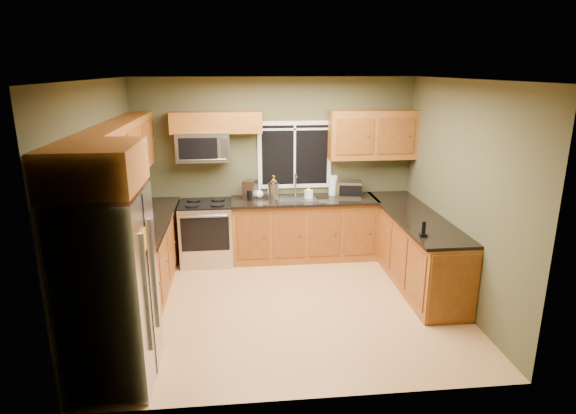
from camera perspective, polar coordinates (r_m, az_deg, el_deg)
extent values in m
plane|color=tan|center=(6.10, -0.13, -11.38)|extent=(4.20, 4.20, 0.00)
plane|color=white|center=(5.41, -0.15, 14.90)|extent=(4.20, 4.20, 0.00)
plane|color=#47472B|center=(7.35, -1.55, 4.63)|extent=(4.20, 0.00, 4.20)
plane|color=#47472B|center=(3.91, 2.52, -5.97)|extent=(4.20, 0.00, 4.20)
plane|color=#47472B|center=(5.79, -21.29, 0.33)|extent=(0.00, 3.60, 3.60)
plane|color=#47472B|center=(6.17, 19.66, 1.43)|extent=(0.00, 3.60, 3.60)
cube|color=white|center=(7.32, 0.80, 6.19)|extent=(1.12, 0.03, 1.02)
cube|color=black|center=(7.31, 0.81, 6.18)|extent=(1.00, 0.01, 0.90)
cube|color=white|center=(7.31, 0.81, 6.17)|extent=(0.03, 0.01, 0.90)
cube|color=white|center=(7.25, 0.82, 9.20)|extent=(1.00, 0.01, 0.03)
cube|color=brown|center=(6.44, -16.82, -6.15)|extent=(0.60, 2.65, 0.90)
cube|color=black|center=(6.28, -16.94, -2.18)|extent=(0.65, 2.65, 0.04)
cube|color=brown|center=(7.34, 1.91, -2.68)|extent=(2.17, 0.60, 0.90)
cube|color=black|center=(7.18, 1.98, 0.81)|extent=(2.17, 0.65, 0.04)
cube|color=brown|center=(6.80, 14.70, -4.78)|extent=(0.60, 2.50, 0.90)
cube|color=brown|center=(5.74, 19.06, -9.19)|extent=(0.56, 0.02, 0.82)
cube|color=black|center=(6.64, 14.79, -1.00)|extent=(0.65, 2.50, 0.04)
cube|color=brown|center=(6.09, -19.15, 6.21)|extent=(0.33, 2.65, 0.72)
cube|color=brown|center=(7.06, -8.49, 9.90)|extent=(1.30, 0.33, 0.30)
cube|color=brown|center=(7.35, 9.98, 8.43)|extent=(1.30, 0.33, 0.72)
cube|color=brown|center=(4.32, -21.94, 4.45)|extent=(0.72, 0.90, 0.38)
cube|color=#B7B7BC|center=(4.67, -20.48, -9.24)|extent=(0.72, 0.90, 1.80)
cube|color=slate|center=(4.39, -16.43, -9.80)|extent=(0.03, 0.04, 1.10)
cube|color=slate|center=(4.74, -15.59, -7.70)|extent=(0.03, 0.04, 1.10)
cube|color=black|center=(4.59, -16.01, -9.27)|extent=(0.01, 0.02, 1.78)
cube|color=#C48A12|center=(4.31, -16.67, -3.81)|extent=(0.01, 0.14, 0.20)
cube|color=#B7B7BC|center=(7.27, -9.59, -3.09)|extent=(0.76, 0.65, 0.90)
cube|color=black|center=(7.13, -9.76, 0.37)|extent=(0.76, 0.64, 0.03)
cube|color=black|center=(6.93, -9.79, -3.20)|extent=(0.68, 0.02, 0.50)
cylinder|color=slate|center=(6.82, -9.91, -1.12)|extent=(0.64, 0.04, 0.04)
cylinder|color=black|center=(7.01, -11.31, 0.21)|extent=(0.20, 0.20, 0.01)
cylinder|color=black|center=(6.98, -8.37, 0.29)|extent=(0.20, 0.20, 0.01)
cylinder|color=black|center=(7.28, -11.12, 0.81)|extent=(0.20, 0.20, 0.01)
cylinder|color=black|center=(7.25, -8.29, 0.90)|extent=(0.20, 0.20, 0.01)
cube|color=#B7B7BC|center=(7.09, -10.01, 7.09)|extent=(0.76, 0.38, 0.42)
cube|color=black|center=(6.90, -10.62, 6.82)|extent=(0.54, 0.01, 0.30)
cube|color=slate|center=(6.88, -7.53, 6.92)|extent=(0.10, 0.01, 0.30)
cylinder|color=slate|center=(6.91, -10.06, 5.51)|extent=(0.66, 0.02, 0.02)
cube|color=slate|center=(7.16, 1.06, 0.91)|extent=(0.60, 0.42, 0.02)
cylinder|color=#B7B7BC|center=(7.31, 0.88, 2.65)|extent=(0.03, 0.03, 0.34)
cylinder|color=#B7B7BC|center=(7.20, 0.96, 3.74)|extent=(0.03, 0.18, 0.03)
cube|color=#B7B7BC|center=(7.34, 7.15, 2.18)|extent=(0.44, 0.36, 0.24)
cube|color=black|center=(7.19, 7.42, 1.89)|extent=(0.33, 0.07, 0.17)
cube|color=slate|center=(7.17, -4.51, 2.08)|extent=(0.24, 0.26, 0.28)
cylinder|color=black|center=(7.11, -4.49, 1.42)|extent=(0.14, 0.14, 0.15)
cylinder|color=#B7B7BC|center=(7.12, -1.76, 1.88)|extent=(0.19, 0.19, 0.24)
cone|color=black|center=(7.09, -1.77, 3.00)|extent=(0.12, 0.12, 0.07)
cylinder|color=white|center=(7.41, 5.35, 2.59)|extent=(0.16, 0.16, 0.30)
cylinder|color=slate|center=(7.37, 5.38, 3.79)|extent=(0.03, 0.03, 0.04)
imported|color=#C48A12|center=(7.30, -1.71, 2.53)|extent=(0.15, 0.15, 0.31)
imported|color=white|center=(7.18, 2.47, 1.80)|extent=(0.12, 0.12, 0.20)
imported|color=white|center=(7.23, -3.40, 1.70)|extent=(0.12, 0.12, 0.15)
cube|color=black|center=(5.79, 15.72, -3.21)|extent=(0.09, 0.09, 0.04)
cube|color=black|center=(5.77, 15.79, -2.34)|extent=(0.05, 0.03, 0.15)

